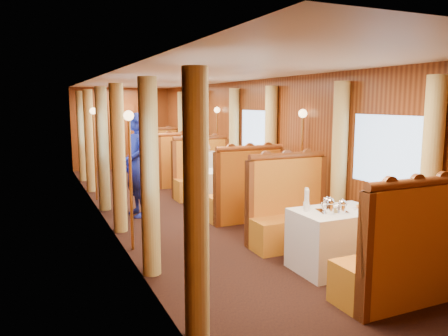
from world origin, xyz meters
TOP-DOWN VIEW (x-y plane):
  - floor at (0.00, 0.00)m, footprint 3.00×12.00m
  - ceiling at (0.00, 0.00)m, footprint 3.00×12.00m
  - wall_far at (0.00, 6.00)m, footprint 3.00×0.01m
  - wall_left at (-1.50, 0.00)m, footprint 0.01×12.00m
  - wall_right at (1.50, 0.00)m, footprint 0.01×12.00m
  - doorway_far at (0.00, 5.97)m, footprint 0.80×0.04m
  - table_near at (0.75, -3.50)m, footprint 1.05×0.72m
  - banquette_near_fwd at (0.75, -4.51)m, footprint 1.30×0.55m
  - banquette_near_aft at (0.75, -2.49)m, footprint 1.30×0.55m
  - table_mid at (0.75, 0.00)m, footprint 1.05×0.72m
  - banquette_mid_fwd at (0.75, -1.01)m, footprint 1.30×0.55m
  - banquette_mid_aft at (0.75, 1.01)m, footprint 1.30×0.55m
  - table_far at (0.75, 3.50)m, footprint 1.05×0.72m
  - banquette_far_fwd at (0.75, 2.49)m, footprint 1.30×0.55m
  - banquette_far_aft at (0.75, 4.51)m, footprint 1.30×0.55m
  - tea_tray at (0.64, -3.53)m, footprint 0.39×0.34m
  - teapot_left at (0.54, -3.61)m, footprint 0.21×0.18m
  - teapot_right at (0.69, -3.65)m, footprint 0.18×0.15m
  - teapot_back at (0.63, -3.43)m, footprint 0.16×0.12m
  - fruit_plate at (1.06, -3.58)m, footprint 0.21×0.21m
  - cup_inboard at (0.37, -3.39)m, footprint 0.08×0.08m
  - cup_outboard at (0.44, -3.28)m, footprint 0.08×0.08m
  - rose_vase_mid at (0.79, -0.02)m, footprint 0.06×0.06m
  - rose_vase_far at (0.78, 3.51)m, footprint 0.06×0.06m
  - window_left_near at (-1.49, -3.50)m, footprint 0.01×1.20m
  - curtain_left_near_a at (-1.38, -4.28)m, footprint 0.22×0.22m
  - curtain_left_near_b at (-1.38, -2.72)m, footprint 0.22×0.22m
  - window_right_near at (1.49, -3.50)m, footprint 0.01×1.20m
  - curtain_right_near_a at (1.38, -4.28)m, footprint 0.22×0.22m
  - curtain_right_near_b at (1.38, -2.72)m, footprint 0.22×0.22m
  - window_left_mid at (-1.49, 0.00)m, footprint 0.01×1.20m
  - curtain_left_mid_a at (-1.38, -0.78)m, footprint 0.22×0.22m
  - curtain_left_mid_b at (-1.38, 0.78)m, footprint 0.22×0.22m
  - window_right_mid at (1.49, 0.00)m, footprint 0.01×1.20m
  - curtain_right_mid_a at (1.38, -0.78)m, footprint 0.22×0.22m
  - curtain_right_mid_b at (1.38, 0.78)m, footprint 0.22×0.22m
  - window_left_far at (-1.49, 3.50)m, footprint 0.01×1.20m
  - curtain_left_far_a at (-1.38, 2.72)m, footprint 0.22×0.22m
  - curtain_left_far_b at (-1.38, 4.28)m, footprint 0.22×0.22m
  - window_right_far at (1.49, 3.50)m, footprint 0.01×1.20m
  - curtain_right_far_a at (1.38, 2.72)m, footprint 0.22×0.22m
  - curtain_right_far_b at (1.38, 4.28)m, footprint 0.22×0.22m
  - sconce_left_fore at (-1.40, -1.75)m, footprint 0.14×0.14m
  - sconce_right_fore at (1.40, -1.75)m, footprint 0.14×0.14m
  - sconce_left_aft at (-1.40, 1.75)m, footprint 0.14×0.14m
  - sconce_right_aft at (1.40, 1.75)m, footprint 0.14×0.14m
  - steward at (-0.90, 0.07)m, footprint 0.55×0.74m
  - passenger at (0.75, 0.82)m, footprint 0.40×0.44m

SIDE VIEW (x-z plane):
  - floor at x=0.00m, z-range -0.01..0.01m
  - table_near at x=0.75m, z-range 0.00..0.75m
  - table_mid at x=0.75m, z-range 0.00..0.75m
  - table_far at x=0.75m, z-range 0.00..0.75m
  - banquette_near_fwd at x=0.75m, z-range -0.25..1.09m
  - banquette_near_aft at x=0.75m, z-range -0.25..1.09m
  - banquette_mid_fwd at x=0.75m, z-range -0.25..1.09m
  - banquette_mid_aft at x=0.75m, z-range -0.25..1.09m
  - banquette_far_fwd at x=0.75m, z-range -0.25..1.09m
  - banquette_far_aft at x=0.75m, z-range -0.25..1.09m
  - passenger at x=0.75m, z-range 0.36..1.12m
  - tea_tray at x=0.64m, z-range 0.75..0.76m
  - fruit_plate at x=1.06m, z-range 0.74..0.80m
  - teapot_back at x=0.63m, z-range 0.75..0.88m
  - teapot_right at x=0.69m, z-range 0.75..0.88m
  - teapot_left at x=0.54m, z-range 0.75..0.90m
  - cup_inboard at x=0.37m, z-range 0.72..0.99m
  - cup_outboard at x=0.44m, z-range 0.72..0.99m
  - rose_vase_mid at x=0.79m, z-range 0.75..1.11m
  - rose_vase_far at x=0.78m, z-range 0.75..1.11m
  - steward at x=-0.90m, z-range 0.00..1.88m
  - doorway_far at x=0.00m, z-range 0.00..2.00m
  - curtain_left_near_a at x=-1.38m, z-range 0.00..2.35m
  - curtain_left_near_b at x=-1.38m, z-range 0.00..2.35m
  - curtain_right_near_a at x=1.38m, z-range 0.00..2.35m
  - curtain_right_near_b at x=1.38m, z-range 0.00..2.35m
  - curtain_left_mid_a at x=-1.38m, z-range 0.00..2.35m
  - curtain_left_mid_b at x=-1.38m, z-range 0.00..2.35m
  - curtain_right_mid_a at x=1.38m, z-range 0.00..2.35m
  - curtain_right_mid_b at x=1.38m, z-range 0.00..2.35m
  - curtain_left_far_a at x=-1.38m, z-range 0.00..2.35m
  - curtain_left_far_b at x=-1.38m, z-range 0.00..2.35m
  - curtain_right_far_a at x=1.38m, z-range 0.00..2.35m
  - curtain_right_far_b at x=1.38m, z-range 0.00..2.35m
  - wall_far at x=0.00m, z-range 0.00..2.50m
  - wall_left at x=-1.50m, z-range 0.00..2.50m
  - wall_right at x=1.50m, z-range 0.00..2.50m
  - sconce_left_fore at x=-1.40m, z-range 0.41..2.36m
  - sconce_right_fore at x=1.40m, z-range 0.41..2.36m
  - sconce_left_aft at x=-1.40m, z-range 0.41..2.36m
  - sconce_right_aft at x=1.40m, z-range 0.41..2.36m
  - window_left_near at x=-1.49m, z-range 1.00..1.90m
  - window_right_near at x=1.49m, z-range 1.00..1.90m
  - window_left_mid at x=-1.49m, z-range 1.00..1.90m
  - window_right_mid at x=1.49m, z-range 1.00..1.90m
  - window_left_far at x=-1.49m, z-range 1.00..1.90m
  - window_right_far at x=1.49m, z-range 1.00..1.90m
  - ceiling at x=0.00m, z-range 2.49..2.51m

